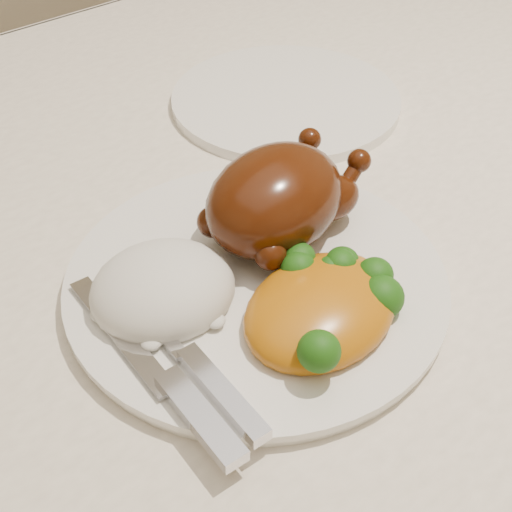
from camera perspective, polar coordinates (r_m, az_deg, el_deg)
dining_table at (r=0.68m, az=4.39°, el=-3.48°), size 1.60×0.90×0.76m
tablecloth at (r=0.63m, az=4.73°, el=1.27°), size 1.73×1.03×0.18m
dinner_plate at (r=0.53m, az=0.00°, el=-2.10°), size 0.30×0.30×0.01m
side_plate at (r=0.76m, az=2.39°, el=12.38°), size 0.27×0.27×0.01m
roast_chicken at (r=0.54m, az=1.78°, el=4.70°), size 0.16×0.11×0.08m
rice_mound at (r=0.51m, az=-7.45°, el=-2.74°), size 0.12×0.12×0.05m
mac_and_cheese at (r=0.50m, az=5.72°, el=-3.69°), size 0.14×0.11×0.05m
cutlery at (r=0.46m, az=-5.80°, el=-9.70°), size 0.04×0.19×0.01m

